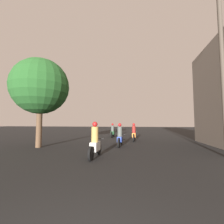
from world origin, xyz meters
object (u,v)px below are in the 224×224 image
object	(u,v)px
motorcycle_black	(119,130)
utility_pole_near	(222,65)
motorcycle_blue	(120,137)
motorcycle_orange	(134,134)
street_tree	(40,87)
motorcycle_green	(113,132)
motorcycle_white	(95,143)

from	to	relation	value
motorcycle_black	utility_pole_near	size ratio (longest dim) A/B	0.24
motorcycle_blue	motorcycle_black	size ratio (longest dim) A/B	1.01
motorcycle_orange	utility_pole_near	size ratio (longest dim) A/B	0.25
motorcycle_black	street_tree	size ratio (longest dim) A/B	0.34
motorcycle_blue	motorcycle_orange	distance (m)	3.34
motorcycle_orange	street_tree	xyz separation A→B (m)	(-5.99, -4.69, 3.39)
motorcycle_blue	utility_pole_near	world-z (taller)	utility_pole_near
motorcycle_green	utility_pole_near	world-z (taller)	utility_pole_near
motorcycle_blue	motorcycle_green	bearing A→B (deg)	103.34
motorcycle_orange	motorcycle_black	bearing A→B (deg)	108.73
street_tree	motorcycle_blue	bearing A→B (deg)	15.79
motorcycle_white	street_tree	distance (m)	5.95
motorcycle_blue	motorcycle_green	distance (m)	6.31
motorcycle_white	motorcycle_green	world-z (taller)	motorcycle_white
motorcycle_orange	utility_pole_near	bearing A→B (deg)	-52.48
motorcycle_orange	motorcycle_black	size ratio (longest dim) A/B	1.08
motorcycle_white	motorcycle_orange	distance (m)	6.96
motorcycle_blue	motorcycle_black	bearing A→B (deg)	96.93
motorcycle_blue	street_tree	xyz separation A→B (m)	(-5.15, -1.46, 3.39)
motorcycle_green	utility_pole_near	bearing A→B (deg)	-42.67
street_tree	motorcycle_black	bearing A→B (deg)	70.65
street_tree	motorcycle_green	bearing A→B (deg)	64.77
motorcycle_green	motorcycle_black	bearing A→B (deg)	94.16
motorcycle_orange	motorcycle_black	world-z (taller)	motorcycle_orange
motorcycle_white	motorcycle_orange	world-z (taller)	motorcycle_white
motorcycle_orange	motorcycle_black	xyz separation A→B (m)	(-2.18, 6.16, -0.02)
motorcycle_orange	street_tree	distance (m)	8.33
utility_pole_near	motorcycle_green	bearing A→B (deg)	128.92
motorcycle_white	motorcycle_black	world-z (taller)	motorcycle_white
motorcycle_green	motorcycle_black	world-z (taller)	motorcycle_green
motorcycle_green	motorcycle_black	xyz separation A→B (m)	(0.24, 3.28, -0.01)
motorcycle_orange	motorcycle_green	distance (m)	3.77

